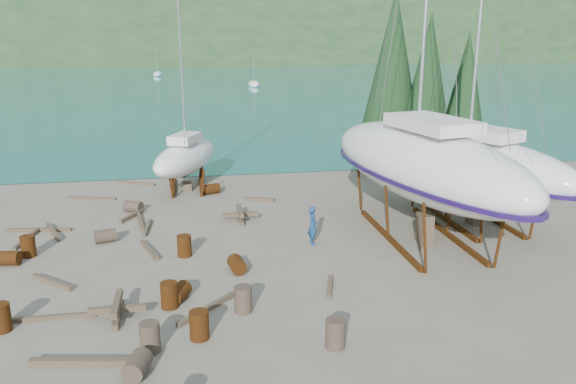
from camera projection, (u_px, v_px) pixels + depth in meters
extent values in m
plane|color=#665F50|center=(241.00, 268.00, 21.76)|extent=(600.00, 600.00, 0.00)
plane|color=#176E76|center=(188.00, 52.00, 320.45)|extent=(700.00, 700.00, 0.00)
ellipsoid|color=#1C371B|center=(188.00, 51.00, 325.20)|extent=(800.00, 360.00, 110.00)
cube|color=beige|center=(12.00, 56.00, 191.23)|extent=(6.00, 5.00, 4.00)
cube|color=#A54C2D|center=(11.00, 48.00, 190.48)|extent=(6.60, 5.60, 1.60)
cube|color=beige|center=(133.00, 55.00, 198.00)|extent=(6.00, 5.00, 4.00)
cube|color=#A54C2D|center=(132.00, 47.00, 197.25)|extent=(6.60, 5.60, 1.60)
cube|color=beige|center=(273.00, 55.00, 206.47)|extent=(6.00, 5.00, 4.00)
cube|color=#A54C2D|center=(273.00, 47.00, 205.71)|extent=(6.60, 5.60, 1.60)
cylinder|color=black|center=(422.00, 166.00, 35.04)|extent=(0.36, 0.36, 1.60)
cone|color=black|center=(427.00, 85.00, 33.70)|extent=(3.60, 3.60, 8.40)
cylinder|color=black|center=(459.00, 175.00, 33.43)|extent=(0.36, 0.36, 1.36)
cone|color=black|center=(465.00, 103.00, 32.29)|extent=(3.06, 3.06, 7.14)
cylinder|color=black|center=(388.00, 159.00, 36.65)|extent=(0.36, 0.36, 1.84)
cone|color=black|center=(393.00, 69.00, 35.11)|extent=(4.14, 4.14, 9.66)
cylinder|color=black|center=(459.00, 162.00, 36.52)|extent=(0.36, 0.36, 1.44)
cone|color=black|center=(465.00, 93.00, 35.31)|extent=(3.24, 3.24, 7.56)
ellipsoid|color=silver|center=(254.00, 84.00, 99.21)|extent=(2.00, 5.00, 1.40)
cylinder|color=silver|center=(254.00, 68.00, 98.44)|extent=(0.08, 0.08, 5.00)
ellipsoid|color=silver|center=(158.00, 74.00, 124.61)|extent=(2.00, 5.00, 1.40)
cylinder|color=silver|center=(157.00, 61.00, 123.85)|extent=(0.08, 0.08, 5.00)
ellipsoid|color=silver|center=(422.00, 163.00, 24.13)|extent=(6.53, 14.03, 3.15)
cube|color=#1D0D43|center=(427.00, 193.00, 23.79)|extent=(0.72, 2.43, 1.00)
cube|color=silver|center=(432.00, 124.00, 22.99)|extent=(2.92, 4.40, 0.50)
cube|color=#532D0E|center=(388.00, 237.00, 24.77)|extent=(0.18, 7.44, 0.20)
cube|color=#532D0E|center=(447.00, 233.00, 25.24)|extent=(0.18, 7.44, 0.20)
cube|color=brown|center=(425.00, 228.00, 24.22)|extent=(0.50, 0.80, 1.30)
ellipsoid|color=silver|center=(473.00, 163.00, 26.63)|extent=(7.36, 11.49, 2.63)
cube|color=#1D0D43|center=(477.00, 184.00, 26.33)|extent=(1.02, 1.94, 1.00)
cube|color=silver|center=(482.00, 133.00, 25.68)|extent=(2.95, 3.77, 0.50)
cube|color=#532D0E|center=(446.00, 219.00, 27.17)|extent=(0.18, 6.11, 0.20)
cube|color=#532D0E|center=(489.00, 217.00, 27.55)|extent=(0.18, 6.11, 0.20)
cube|color=brown|center=(474.00, 214.00, 26.72)|extent=(0.50, 0.80, 1.02)
ellipsoid|color=silver|center=(186.00, 157.00, 32.61)|extent=(4.95, 7.53, 1.86)
cube|color=#1D0D43|center=(186.00, 167.00, 32.39)|extent=(0.74, 1.29, 1.00)
cube|color=silver|center=(185.00, 138.00, 31.95)|extent=(2.00, 2.48, 0.50)
cylinder|color=silver|center=(181.00, 63.00, 31.51)|extent=(0.14, 0.14, 8.67)
cube|color=#532D0E|center=(174.00, 187.00, 32.95)|extent=(0.18, 3.97, 0.20)
cube|color=#532D0E|center=(201.00, 186.00, 33.22)|extent=(0.18, 3.97, 0.20)
cube|color=brown|center=(187.00, 186.00, 32.71)|extent=(0.50, 0.80, 0.43)
imported|color=navy|center=(313.00, 225.00, 24.00)|extent=(0.45, 0.65, 1.70)
cylinder|color=#2D2823|center=(137.00, 366.00, 14.79)|extent=(0.79, 1.00, 0.58)
cylinder|color=#532D0E|center=(8.00, 258.00, 21.93)|extent=(0.97, 0.72, 0.58)
cylinder|color=#532D0E|center=(212.00, 189.00, 31.86)|extent=(1.02, 0.83, 0.58)
cylinder|color=#2D2823|center=(243.00, 299.00, 18.18)|extent=(0.58, 0.58, 0.88)
cylinder|color=#532D0E|center=(237.00, 265.00, 21.31)|extent=(0.71, 0.96, 0.58)
cylinder|color=#532D0E|center=(199.00, 325.00, 16.55)|extent=(0.58, 0.58, 0.88)
cylinder|color=#532D0E|center=(28.00, 246.00, 22.76)|extent=(0.58, 0.58, 0.88)
cylinder|color=#2D2823|center=(133.00, 206.00, 28.58)|extent=(1.05, 0.92, 0.58)
cylinder|color=#532D0E|center=(169.00, 295.00, 18.47)|extent=(0.58, 0.58, 0.88)
cylinder|color=#532D0E|center=(179.00, 293.00, 18.97)|extent=(0.90, 1.04, 0.58)
cylinder|color=#532D0E|center=(1.00, 318.00, 17.00)|extent=(0.58, 0.58, 0.88)
cylinder|color=#532D0E|center=(184.00, 246.00, 22.80)|extent=(0.58, 0.58, 0.88)
cylinder|color=#2D2823|center=(105.00, 236.00, 24.37)|extent=(1.01, 0.81, 0.58)
cylinder|color=#2D2823|center=(150.00, 337.00, 15.88)|extent=(0.58, 0.58, 0.88)
cylinder|color=#2D2823|center=(335.00, 333.00, 16.10)|extent=(0.58, 0.58, 0.88)
cube|color=brown|center=(91.00, 198.00, 30.81)|extent=(2.69, 0.96, 0.14)
cube|color=brown|center=(421.00, 241.00, 24.25)|extent=(0.73, 1.87, 0.19)
cube|color=brown|center=(53.00, 232.00, 25.47)|extent=(1.13, 2.29, 0.19)
cube|color=brown|center=(55.00, 317.00, 17.77)|extent=(2.51, 0.16, 0.15)
cube|color=brown|center=(149.00, 250.00, 23.35)|extent=(0.89, 2.17, 0.17)
cube|color=brown|center=(207.00, 308.00, 18.33)|extent=(2.02, 2.03, 0.16)
cube|color=brown|center=(259.00, 199.00, 30.50)|extent=(1.61, 0.76, 0.19)
cube|color=brown|center=(330.00, 287.00, 19.91)|extent=(0.66, 1.69, 0.17)
cube|color=brown|center=(132.00, 216.00, 27.70)|extent=(1.10, 1.82, 0.19)
cube|color=brown|center=(136.00, 183.00, 33.93)|extent=(2.32, 1.30, 0.15)
cube|color=brown|center=(140.00, 221.00, 27.01)|extent=(0.54, 2.57, 0.16)
cube|color=brown|center=(147.00, 228.00, 26.05)|extent=(0.30, 2.19, 0.15)
cube|color=brown|center=(52.00, 282.00, 20.30)|extent=(1.72, 1.58, 0.17)
cube|color=brown|center=(39.00, 230.00, 25.79)|extent=(2.91, 0.54, 0.15)
cube|color=brown|center=(82.00, 363.00, 15.23)|extent=(2.85, 0.74, 0.23)
cube|color=brown|center=(27.00, 239.00, 24.63)|extent=(0.56, 2.55, 0.16)
cube|color=brown|center=(118.00, 315.00, 17.87)|extent=(0.20, 1.80, 0.20)
cube|color=brown|center=(117.00, 309.00, 17.82)|extent=(1.80, 0.20, 0.20)
cube|color=brown|center=(117.00, 303.00, 17.76)|extent=(0.20, 1.80, 0.20)
cube|color=brown|center=(240.00, 218.00, 27.29)|extent=(0.20, 1.80, 0.20)
cube|color=brown|center=(240.00, 215.00, 27.24)|extent=(1.80, 0.20, 0.20)
cube|color=brown|center=(240.00, 211.00, 27.19)|extent=(0.20, 1.80, 0.20)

